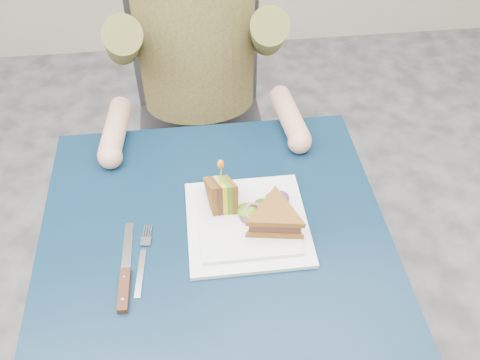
{
  "coord_description": "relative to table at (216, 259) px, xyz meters",
  "views": [
    {
      "loc": [
        -0.03,
        -0.67,
        1.59
      ],
      "look_at": [
        0.06,
        0.08,
        0.82
      ],
      "focal_mm": 38.0,
      "sensor_mm": 36.0,
      "label": 1
    }
  ],
  "objects": [
    {
      "name": "toothpick_frill",
      "position": [
        0.02,
        0.07,
        0.23
      ],
      "size": [
        0.01,
        0.01,
        0.02
      ],
      "primitive_type": "ellipsoid",
      "color": "orange",
      "rests_on": "sandwich_upright"
    },
    {
      "name": "chair",
      "position": [
        0.0,
        0.74,
        -0.11
      ],
      "size": [
        0.42,
        0.4,
        0.93
      ],
      "color": "#47474C",
      "rests_on": "ground"
    },
    {
      "name": "table",
      "position": [
        0.0,
        0.0,
        0.0
      ],
      "size": [
        0.75,
        0.75,
        0.73
      ],
      "color": "black",
      "rests_on": "ground"
    },
    {
      "name": "knife",
      "position": [
        -0.19,
        -0.09,
        0.09
      ],
      "size": [
        0.02,
        0.22,
        0.02
      ],
      "color": "silver",
      "rests_on": "table"
    },
    {
      "name": "lettuce_spill",
      "position": [
        0.08,
        0.04,
        0.11
      ],
      "size": [
        0.15,
        0.13,
        0.02
      ],
      "primitive_type": null,
      "color": "#337A14",
      "rests_on": "plate"
    },
    {
      "name": "sandwich_upright",
      "position": [
        0.02,
        0.07,
        0.13
      ],
      "size": [
        0.08,
        0.12,
        0.12
      ],
      "color": "brown",
      "rests_on": "plate"
    },
    {
      "name": "toothpick",
      "position": [
        0.02,
        0.07,
        0.2
      ],
      "size": [
        0.01,
        0.01,
        0.06
      ],
      "primitive_type": "cylinder",
      "rotation": [
        0.14,
        0.07,
        0.0
      ],
      "color": "tan",
      "rests_on": "sandwich_upright"
    },
    {
      "name": "diner",
      "position": [
        -0.0,
        0.63,
        0.26
      ],
      "size": [
        0.54,
        0.59,
        0.74
      ],
      "color": "brown",
      "rests_on": "chair"
    },
    {
      "name": "onion_ring",
      "position": [
        0.09,
        0.03,
        0.11
      ],
      "size": [
        0.04,
        0.04,
        0.02
      ],
      "primitive_type": "torus",
      "rotation": [
        0.44,
        0.0,
        0.0
      ],
      "color": "#9E4C7A",
      "rests_on": "plate"
    },
    {
      "name": "sandwich_flat",
      "position": [
        0.13,
        0.0,
        0.12
      ],
      "size": [
        0.16,
        0.16,
        0.05
      ],
      "color": "brown",
      "rests_on": "plate"
    },
    {
      "name": "fork",
      "position": [
        -0.15,
        -0.05,
        0.08
      ],
      "size": [
        0.04,
        0.18,
        0.01
      ],
      "color": "silver",
      "rests_on": "table"
    },
    {
      "name": "plate",
      "position": [
        0.07,
        0.03,
        0.09
      ],
      "size": [
        0.26,
        0.26,
        0.02
      ],
      "color": "white",
      "rests_on": "table"
    }
  ]
}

